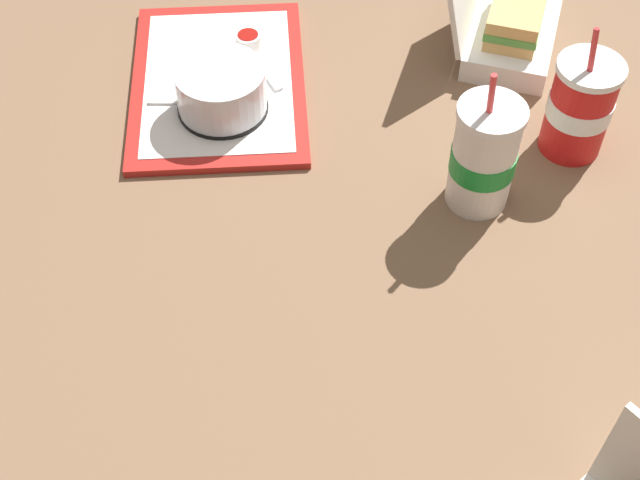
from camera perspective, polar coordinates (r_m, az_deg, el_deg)
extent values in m
plane|color=brown|center=(1.15, 2.16, -0.56)|extent=(3.20, 3.20, 0.00)
cube|color=red|center=(1.38, -6.51, 9.97)|extent=(0.41, 0.32, 0.01)
cube|color=white|center=(1.38, -6.54, 10.18)|extent=(0.36, 0.27, 0.00)
cylinder|color=black|center=(1.32, -6.22, 8.43)|extent=(0.13, 0.13, 0.01)
cylinder|color=beige|center=(1.31, -6.31, 9.26)|extent=(0.10, 0.10, 0.05)
cylinder|color=silver|center=(1.30, -6.35, 9.59)|extent=(0.13, 0.13, 0.07)
cylinder|color=white|center=(1.42, -4.61, 12.58)|extent=(0.04, 0.04, 0.02)
cylinder|color=#9E140F|center=(1.42, -4.64, 12.90)|extent=(0.03, 0.03, 0.01)
cube|color=white|center=(1.37, -8.60, 9.97)|extent=(0.11, 0.11, 0.00)
cube|color=white|center=(1.38, -3.69, 10.87)|extent=(0.10, 0.07, 0.00)
cube|color=white|center=(1.46, 12.15, 12.45)|extent=(0.22, 0.16, 0.04)
cube|color=tan|center=(1.44, 12.35, 13.38)|extent=(0.15, 0.10, 0.02)
cube|color=#4C933D|center=(1.43, 12.46, 13.88)|extent=(0.15, 0.10, 0.01)
cube|color=tan|center=(1.42, 12.57, 14.40)|extent=(0.15, 0.10, 0.02)
cylinder|color=white|center=(1.18, 10.40, 5.15)|extent=(0.08, 0.08, 0.15)
cylinder|color=#198C33|center=(1.18, 10.38, 5.06)|extent=(0.09, 0.09, 0.03)
cylinder|color=white|center=(1.12, 10.98, 8.03)|extent=(0.09, 0.09, 0.01)
cylinder|color=red|center=(1.09, 10.93, 9.19)|extent=(0.01, 0.01, 0.06)
cylinder|color=red|center=(1.28, 16.24, 7.99)|extent=(0.09, 0.09, 0.14)
cylinder|color=white|center=(1.28, 16.31, 8.22)|extent=(0.09, 0.09, 0.03)
cylinder|color=white|center=(1.24, 16.99, 10.47)|extent=(0.09, 0.09, 0.01)
cylinder|color=red|center=(1.21, 17.09, 11.56)|extent=(0.02, 0.01, 0.06)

